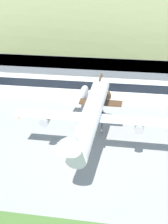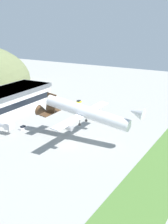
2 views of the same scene
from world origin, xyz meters
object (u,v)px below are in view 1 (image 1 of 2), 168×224
traffic_cone_0 (19,117)px  service_car_0 (100,113)px  terminal_building (90,75)px  jetway_0 (80,96)px  cargo_airplane (91,115)px

traffic_cone_0 → service_car_0: bearing=17.2°
terminal_building → traffic_cone_0: size_ratio=183.67×
service_car_0 → traffic_cone_0: bearing=-162.8°
jetway_0 → cargo_airplane: 40.00m
terminal_building → service_car_0: 27.65m
cargo_airplane → traffic_cone_0: bearing=141.2°
terminal_building → jetway_0: size_ratio=6.26×
jetway_0 → cargo_airplane: bearing=-74.6°
cargo_airplane → service_car_0: (-2.30, 31.14, -11.59)m
jetway_0 → service_car_0: (8.10, -6.60, -3.35)m
terminal_building → cargo_airplane: (10.11, -57.01, 5.78)m
terminal_building → cargo_airplane: bearing=-79.9°
cargo_airplane → traffic_cone_0: size_ratio=84.00×
cargo_airplane → traffic_cone_0: (-28.58, 22.99, -11.95)m
jetway_0 → traffic_cone_0: 23.71m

